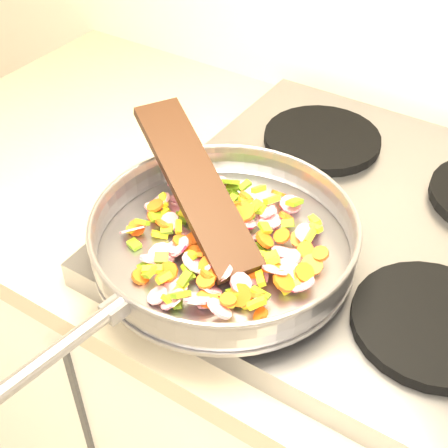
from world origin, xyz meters
The scene contains 7 objects.
cooktop centered at (-0.70, 1.67, 0.92)m, with size 0.60×0.60×0.04m, color #939399.
grate_fl centered at (-0.84, 1.52, 0.95)m, with size 0.19×0.19×0.02m, color black.
grate_fr centered at (-0.56, 1.52, 0.95)m, with size 0.19×0.19×0.02m, color black.
grate_bl centered at (-0.84, 1.81, 0.95)m, with size 0.19×0.19×0.02m, color black.
saute_pan centered at (-0.83, 1.48, 0.99)m, with size 0.38×0.54×0.05m.
vegetable_heap centered at (-0.82, 1.49, 0.98)m, with size 0.28×0.27×0.05m.
wooden_spatula centered at (-0.89, 1.51, 1.03)m, with size 0.28×0.06×0.01m, color black.
Camera 1 is at (-0.51, 1.00, 1.51)m, focal length 50.00 mm.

